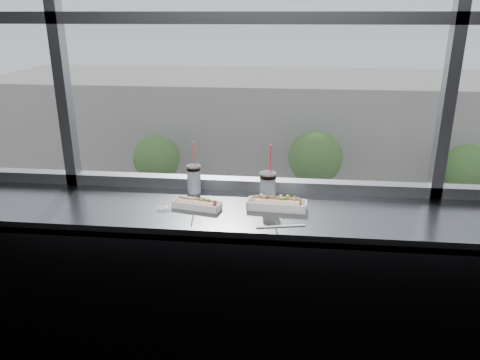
# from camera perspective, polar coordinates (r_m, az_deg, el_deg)

# --- Properties ---
(wall_back_lower) EXTENTS (6.00, 0.00, 6.00)m
(wall_back_lower) POSITION_cam_1_polar(r_m,az_deg,el_deg) (2.84, 0.83, -11.52)
(wall_back_lower) COLOR black
(wall_back_lower) RESTS_ON ground
(counter) EXTENTS (6.00, 0.55, 0.06)m
(counter) POSITION_cam_1_polar(r_m,az_deg,el_deg) (2.36, 0.27, -4.13)
(counter) COLOR slate
(counter) RESTS_ON ground
(counter_fascia) EXTENTS (6.00, 0.04, 1.04)m
(counter_fascia) POSITION_cam_1_polar(r_m,az_deg,el_deg) (2.41, -0.41, -18.04)
(counter_fascia) COLOR slate
(counter_fascia) RESTS_ON ground
(hotdog_tray_left) EXTENTS (0.25, 0.13, 0.06)m
(hotdog_tray_left) POSITION_cam_1_polar(r_m,az_deg,el_deg) (2.35, -5.26, -2.88)
(hotdog_tray_left) COLOR white
(hotdog_tray_left) RESTS_ON counter
(hotdog_tray_right) EXTENTS (0.30, 0.11, 0.07)m
(hotdog_tray_right) POSITION_cam_1_polar(r_m,az_deg,el_deg) (2.33, 4.52, -2.86)
(hotdog_tray_right) COLOR white
(hotdog_tray_right) RESTS_ON counter
(soda_cup_left) EXTENTS (0.08, 0.08, 0.29)m
(soda_cup_left) POSITION_cam_1_polar(r_m,az_deg,el_deg) (2.53, -5.64, 0.29)
(soda_cup_left) COLOR white
(soda_cup_left) RESTS_ON counter
(soda_cup_right) EXTENTS (0.09, 0.09, 0.32)m
(soda_cup_right) POSITION_cam_1_polar(r_m,az_deg,el_deg) (2.37, 3.41, -0.84)
(soda_cup_right) COLOR white
(soda_cup_right) RESTS_ON counter
(loose_straw) EXTENTS (0.22, 0.06, 0.01)m
(loose_straw) POSITION_cam_1_polar(r_m,az_deg,el_deg) (2.15, 4.99, -5.63)
(loose_straw) COLOR white
(loose_straw) RESTS_ON counter
(wrapper) EXTENTS (0.09, 0.06, 0.02)m
(wrapper) POSITION_cam_1_polar(r_m,az_deg,el_deg) (2.36, -9.26, -3.31)
(wrapper) COLOR silver
(wrapper) RESTS_ON counter
(plaza_ground) EXTENTS (120.00, 120.00, 0.00)m
(plaza_ground) POSITION_cam_1_polar(r_m,az_deg,el_deg) (47.73, 5.68, 3.74)
(plaza_ground) COLOR gray
(plaza_ground) RESTS_ON ground
(street_asphalt) EXTENTS (80.00, 10.00, 0.06)m
(street_asphalt) POSITION_cam_1_polar(r_m,az_deg,el_deg) (25.91, 4.93, -10.50)
(street_asphalt) COLOR black
(street_asphalt) RESTS_ON plaza_ground
(far_sidewalk) EXTENTS (80.00, 6.00, 0.04)m
(far_sidewalk) POSITION_cam_1_polar(r_m,az_deg,el_deg) (33.08, 5.30, -3.56)
(far_sidewalk) COLOR gray
(far_sidewalk) RESTS_ON plaza_ground
(far_building) EXTENTS (50.00, 14.00, 8.00)m
(far_building) POSITION_cam_1_polar(r_m,az_deg,el_deg) (41.42, 5.76, 6.99)
(far_building) COLOR gray
(far_building) RESTS_ON plaza_ground
(car_far_a) EXTENTS (3.45, 6.79, 2.17)m
(car_far_a) POSITION_cam_1_polar(r_m,az_deg,el_deg) (31.05, -15.49, -3.58)
(car_far_a) COLOR black
(car_far_a) RESTS_ON street_asphalt
(car_near_a) EXTENTS (2.98, 6.30, 2.05)m
(car_near_a) POSITION_cam_1_polar(r_m,az_deg,el_deg) (25.33, -25.17, -10.51)
(car_near_a) COLOR #A3A3A9
(car_near_a) RESTS_ON street_asphalt
(car_near_d) EXTENTS (3.19, 6.95, 2.27)m
(car_near_d) POSITION_cam_1_polar(r_m,az_deg,el_deg) (22.46, 18.60, -13.27)
(car_near_d) COLOR white
(car_near_d) RESTS_ON street_asphalt
(car_far_c) EXTENTS (3.02, 6.01, 1.93)m
(car_far_c) POSITION_cam_1_polar(r_m,az_deg,el_deg) (30.65, 24.51, -5.27)
(car_far_c) COLOR silver
(car_far_c) RESTS_ON street_asphalt
(car_near_b) EXTENTS (3.11, 5.98, 1.91)m
(car_near_b) POSITION_cam_1_polar(r_m,az_deg,el_deg) (23.01, -12.22, -12.29)
(car_near_b) COLOR black
(car_near_b) RESTS_ON street_asphalt
(pedestrian_a) EXTENTS (1.01, 0.76, 2.27)m
(pedestrian_a) POSITION_cam_1_polar(r_m,az_deg,el_deg) (33.05, -5.35, -1.42)
(pedestrian_a) COLOR #66605B
(pedestrian_a) RESTS_ON far_sidewalk
(pedestrian_c) EXTENTS (0.89, 0.67, 2.00)m
(pedestrian_c) POSITION_cam_1_polar(r_m,az_deg,el_deg) (33.30, 15.65, -2.19)
(pedestrian_c) COLOR #66605B
(pedestrian_c) RESTS_ON far_sidewalk
(tree_left) EXTENTS (3.26, 3.26, 5.10)m
(tree_left) POSITION_cam_1_polar(r_m,az_deg,el_deg) (33.17, -10.12, 2.60)
(tree_left) COLOR #47382B
(tree_left) RESTS_ON far_sidewalk
(tree_center) EXTENTS (3.66, 3.66, 5.72)m
(tree_center) POSITION_cam_1_polar(r_m,az_deg,el_deg) (31.82, 9.16, 2.71)
(tree_center) COLOR #47382B
(tree_center) RESTS_ON far_sidewalk
(tree_right) EXTENTS (3.24, 3.24, 5.06)m
(tree_right) POSITION_cam_1_polar(r_m,az_deg,el_deg) (33.96, 25.97, 1.23)
(tree_right) COLOR #47382B
(tree_right) RESTS_ON far_sidewalk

